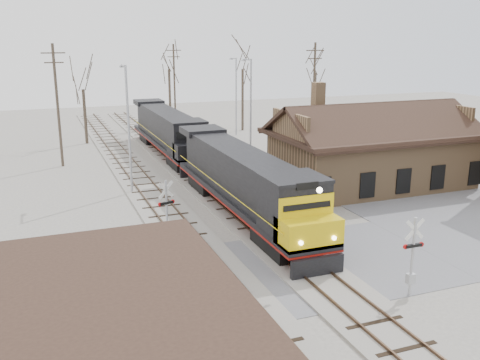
# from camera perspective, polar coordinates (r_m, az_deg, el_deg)

# --- Properties ---
(ground) EXTENTS (140.00, 140.00, 0.00)m
(ground) POSITION_cam_1_polar(r_m,az_deg,el_deg) (27.26, 6.88, -9.20)
(ground) COLOR #A49E94
(ground) RESTS_ON ground
(road) EXTENTS (60.00, 9.00, 0.03)m
(road) POSITION_cam_1_polar(r_m,az_deg,el_deg) (27.25, 6.88, -9.17)
(road) COLOR slate
(road) RESTS_ON ground
(track_main) EXTENTS (3.40, 90.00, 0.24)m
(track_main) POSITION_cam_1_polar(r_m,az_deg,el_deg) (40.29, -3.08, -0.98)
(track_main) COLOR #A49E94
(track_main) RESTS_ON ground
(track_siding) EXTENTS (3.40, 90.00, 0.24)m
(track_siding) POSITION_cam_1_polar(r_m,az_deg,el_deg) (39.20, -9.34, -1.62)
(track_siding) COLOR #A49E94
(track_siding) RESTS_ON ground
(depot) EXTENTS (15.20, 9.31, 7.90)m
(depot) POSITION_cam_1_polar(r_m,az_deg,el_deg) (42.35, 13.82, 2.65)
(depot) COLOR #8D6C49
(depot) RESTS_ON ground
(locomotive_lead) EXTENTS (2.97, 19.90, 4.42)m
(locomotive_lead) POSITION_cam_1_polar(r_m,az_deg,el_deg) (33.36, 0.59, -0.32)
(locomotive_lead) COLOR black
(locomotive_lead) RESTS_ON ground
(locomotive_trailing) EXTENTS (2.97, 19.90, 4.18)m
(locomotive_trailing) POSITION_cam_1_polar(r_m,az_deg,el_deg) (52.22, -7.62, 5.12)
(locomotive_trailing) COLOR black
(locomotive_trailing) RESTS_ON ground
(crossbuck_near) EXTENTS (1.04, 0.27, 3.66)m
(crossbuck_near) POSITION_cam_1_polar(r_m,az_deg,el_deg) (24.74, 17.90, -8.04)
(crossbuck_near) COLOR #A5A8AD
(crossbuck_near) RESTS_ON ground
(crossbuck_far) EXTENTS (1.01, 0.43, 3.67)m
(crossbuck_far) POSITION_cam_1_polar(r_m,az_deg,el_deg) (29.60, -7.81, -3.62)
(crossbuck_far) COLOR #A5A8AD
(crossbuck_far) RESTS_ON ground
(streetlight_a) EXTENTS (0.25, 2.04, 9.28)m
(streetlight_a) POSITION_cam_1_polar(r_m,az_deg,el_deg) (39.38, -11.85, 5.97)
(streetlight_a) COLOR #A5A8AD
(streetlight_a) RESTS_ON ground
(streetlight_b) EXTENTS (0.25, 2.04, 9.36)m
(streetlight_b) POSITION_cam_1_polar(r_m,az_deg,el_deg) (47.60, 1.09, 7.83)
(streetlight_b) COLOR #A5A8AD
(streetlight_b) RESTS_ON ground
(streetlight_c) EXTENTS (0.25, 2.04, 8.90)m
(streetlight_c) POSITION_cam_1_polar(r_m,az_deg,el_deg) (62.80, -0.46, 9.34)
(streetlight_c) COLOR #A5A8AD
(streetlight_c) RESTS_ON ground
(utility_pole_a) EXTENTS (2.00, 0.24, 10.66)m
(utility_pole_a) POSITION_cam_1_polar(r_m,az_deg,el_deg) (49.38, -18.89, 7.70)
(utility_pole_a) COLOR #382D23
(utility_pole_a) RESTS_ON ground
(utility_pole_b) EXTENTS (2.00, 0.24, 10.35)m
(utility_pole_b) POSITION_cam_1_polar(r_m,az_deg,el_deg) (70.68, -7.00, 10.20)
(utility_pole_b) COLOR #382D23
(utility_pole_b) RESTS_ON ground
(utility_pole_c) EXTENTS (2.00, 0.24, 10.66)m
(utility_pole_c) POSITION_cam_1_polar(r_m,az_deg,el_deg) (56.48, 7.86, 9.17)
(utility_pole_c) COLOR #382D23
(utility_pole_c) RESTS_ON ground
(tree_b) EXTENTS (3.88, 3.88, 9.51)m
(tree_b) POSITION_cam_1_polar(r_m,az_deg,el_deg) (59.65, -16.46, 10.17)
(tree_b) COLOR #382D23
(tree_b) RESTS_ON ground
(tree_c) EXTENTS (4.80, 4.80, 11.77)m
(tree_c) POSITION_cam_1_polar(r_m,az_deg,el_deg) (70.59, -7.62, 12.60)
(tree_c) COLOR #382D23
(tree_c) RESTS_ON ground
(tree_d) EXTENTS (4.97, 4.97, 12.18)m
(tree_d) POSITION_cam_1_polar(r_m,az_deg,el_deg) (65.76, 0.28, 12.82)
(tree_d) COLOR #382D23
(tree_d) RESTS_ON ground
(tree_e) EXTENTS (4.58, 4.58, 11.22)m
(tree_e) POSITION_cam_1_polar(r_m,az_deg,el_deg) (68.89, 8.10, 12.20)
(tree_e) COLOR #382D23
(tree_e) RESTS_ON ground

